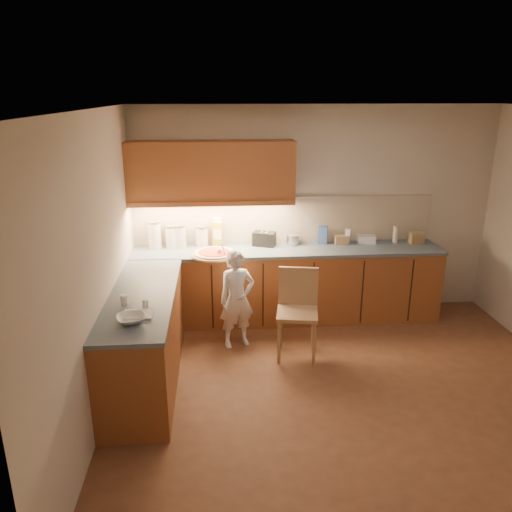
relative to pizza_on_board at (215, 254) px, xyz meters
name	(u,v)px	position (x,y,z in m)	size (l,w,h in m)	color
room	(361,222)	(1.26, -1.49, 0.73)	(4.54, 4.50, 2.62)	brown
l_counter	(245,299)	(0.34, -0.25, -0.48)	(3.77, 2.62, 0.92)	brown
backsplash	(285,220)	(0.89, 0.49, 0.27)	(3.75, 0.02, 0.58)	#B9AB90
upper_cabinets	(211,171)	(-0.01, 0.33, 0.90)	(1.95, 0.36, 0.73)	brown
pizza_on_board	(215,254)	(0.00, 0.00, 0.00)	(0.53, 0.53, 0.21)	tan
child	(237,299)	(0.24, -0.45, -0.39)	(0.41, 0.27, 1.11)	white
wooden_chair	(298,306)	(0.88, -0.68, -0.39)	(0.49, 0.49, 0.95)	tan
mixing_bowl	(131,319)	(-0.69, -1.71, 0.01)	(0.24, 0.24, 0.06)	white
canister_a	(155,235)	(-0.72, 0.36, 0.15)	(0.17, 0.17, 0.34)	silver
canister_b	(172,236)	(-0.52, 0.37, 0.12)	(0.16, 0.16, 0.28)	silver
canister_c	(180,236)	(-0.41, 0.37, 0.12)	(0.15, 0.15, 0.28)	beige
canister_d	(202,236)	(-0.15, 0.39, 0.11)	(0.16, 0.16, 0.26)	silver
oil_jug	(218,233)	(0.04, 0.40, 0.14)	(0.14, 0.11, 0.36)	gold
toaster	(264,239)	(0.61, 0.35, 0.06)	(0.31, 0.24, 0.18)	black
steel_pot	(292,240)	(0.97, 0.37, 0.04)	(0.17, 0.17, 0.13)	silver
blue_box	(323,235)	(1.36, 0.39, 0.09)	(0.11, 0.08, 0.22)	#305191
card_box_a	(341,240)	(1.58, 0.35, 0.03)	(0.16, 0.11, 0.11)	tan
white_bottle	(347,236)	(1.66, 0.35, 0.07)	(0.06, 0.06, 0.19)	white
flat_pack	(366,239)	(1.91, 0.38, 0.02)	(0.22, 0.16, 0.09)	silver
tall_jar	(396,234)	(2.28, 0.36, 0.09)	(0.07, 0.07, 0.22)	silver
card_box_b	(416,238)	(2.53, 0.31, 0.04)	(0.17, 0.13, 0.13)	#9C8054
dough_cloth	(138,315)	(-0.65, -1.59, -0.01)	(0.25, 0.20, 0.02)	silver
spice_jar_a	(124,300)	(-0.81, -1.34, 0.02)	(0.07, 0.07, 0.09)	white
spice_jar_b	(145,304)	(-0.61, -1.42, 0.01)	(0.05, 0.05, 0.07)	white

